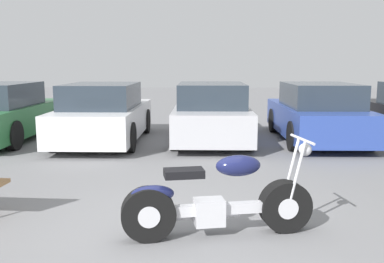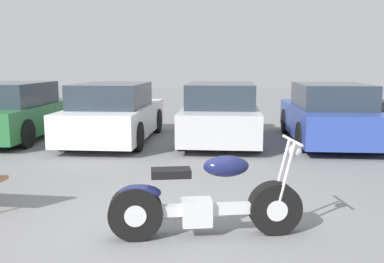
% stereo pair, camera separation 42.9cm
% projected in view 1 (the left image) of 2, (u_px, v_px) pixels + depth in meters
% --- Properties ---
extents(ground_plane, '(60.00, 60.00, 0.00)m').
position_uv_depth(ground_plane, '(175.00, 229.00, 5.13)').
color(ground_plane, slate).
extents(motorcycle, '(2.21, 0.80, 1.11)m').
position_uv_depth(motorcycle, '(216.00, 202.00, 4.87)').
color(motorcycle, black).
rests_on(motorcycle, ground_plane).
extents(parked_car_green, '(1.91, 4.33, 1.48)m').
position_uv_depth(parked_car_green, '(2.00, 113.00, 10.94)').
color(parked_car_green, '#286B38').
rests_on(parked_car_green, ground_plane).
extents(parked_car_white, '(1.91, 4.33, 1.48)m').
position_uv_depth(parked_car_white, '(104.00, 115.00, 10.70)').
color(parked_car_white, white).
rests_on(parked_car_white, ground_plane).
extents(parked_car_silver, '(1.91, 4.33, 1.48)m').
position_uv_depth(parked_car_silver, '(211.00, 114.00, 10.88)').
color(parked_car_silver, '#BCBCC1').
rests_on(parked_car_silver, ground_plane).
extents(parked_car_blue, '(1.91, 4.33, 1.48)m').
position_uv_depth(parked_car_blue, '(317.00, 114.00, 10.83)').
color(parked_car_blue, '#2D479E').
rests_on(parked_car_blue, ground_plane).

